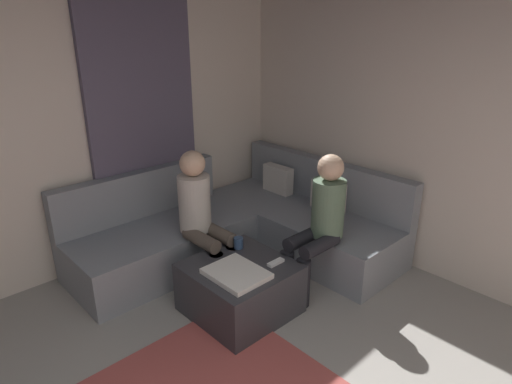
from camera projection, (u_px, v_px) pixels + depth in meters
curtain_panel at (144, 129)px, 4.17m from camera, size 0.06×1.10×2.50m
sectional_couch at (243, 227)px, 4.37m from camera, size 2.10×2.55×0.87m
ottoman at (240, 288)px, 3.48m from camera, size 0.76×0.76×0.42m
folded_blanket at (236, 274)px, 3.26m from camera, size 0.44×0.36×0.04m
coffee_mug at (238, 243)px, 3.66m from camera, size 0.08×0.08×0.10m
game_remote at (276, 262)px, 3.42m from camera, size 0.05×0.15×0.02m
person_on_couch_back at (320, 219)px, 3.65m from camera, size 0.30×0.60×1.20m
person_on_couch_side at (202, 214)px, 3.74m from camera, size 0.60×0.30×1.20m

